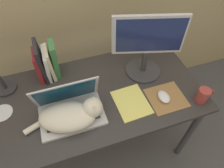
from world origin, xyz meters
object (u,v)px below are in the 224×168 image
laptop (70,108)px  notepad (131,102)px  book_row (46,63)px  cat (72,115)px  cd_disc (2,113)px  external_monitor (147,44)px  mug (203,95)px  computer_mouse (164,97)px

laptop → notepad: (0.35, -0.04, -0.04)m
laptop → book_row: book_row is taller
cat → cd_disc: size_ratio=3.68×
cat → laptop: bearing=88.7°
external_monitor → notepad: 0.36m
notepad → mug: bearing=-15.9°
laptop → book_row: (-0.08, 0.34, 0.07)m
notepad → mug: size_ratio=2.17×
laptop → cd_disc: 0.41m
laptop → cat: bearing=-91.3°
book_row → notepad: bearing=-41.9°
computer_mouse → book_row: book_row is taller
external_monitor → mug: (0.23, -0.34, -0.18)m
cat → mug: (0.76, -0.11, -0.01)m
laptop → computer_mouse: (0.55, -0.08, -0.03)m
computer_mouse → mug: mug is taller
cat → external_monitor: bearing=23.5°
laptop → computer_mouse: bearing=-8.1°
laptop → external_monitor: size_ratio=0.85×
laptop → mug: size_ratio=3.23×
external_monitor → mug: bearing=-55.3°
book_row → mug: (0.84, -0.50, -0.06)m
cd_disc → mug: bearing=-14.1°
cd_disc → external_monitor: bearing=3.0°
computer_mouse → book_row: size_ratio=0.37×
book_row → cd_disc: (-0.31, -0.22, -0.11)m
book_row → laptop: bearing=-77.3°
laptop → cd_disc: size_ratio=3.00×
cat → mug: bearing=-7.9°
cat → computer_mouse: size_ratio=4.57×
external_monitor → mug: size_ratio=3.81×
mug → cd_disc: 1.18m
external_monitor → notepad: bearing=-128.4°
mug → cd_disc: mug is taller
cat → external_monitor: external_monitor is taller
cat → cd_disc: cat is taller
cat → mug: cat is taller
cat → mug: 0.77m
laptop → mug: bearing=-11.9°
book_row → mug: 0.98m
book_row → external_monitor: bearing=-15.4°
external_monitor → book_row: (-0.61, 0.17, -0.12)m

